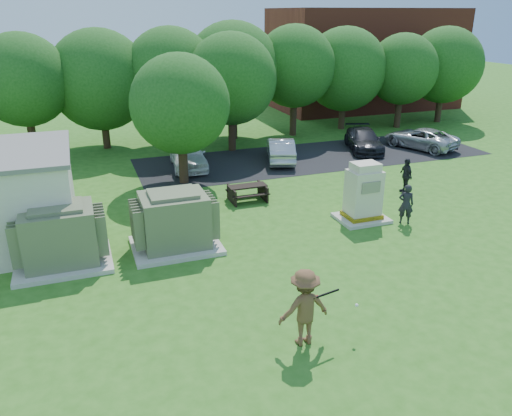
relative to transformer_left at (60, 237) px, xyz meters
name	(u,v)px	position (x,y,z in m)	size (l,w,h in m)	color
ground	(303,297)	(6.50, -4.50, -0.97)	(120.00, 120.00, 0.00)	#2D6619
brick_building	(363,59)	(24.50, 22.50, 3.03)	(15.00, 8.00, 8.00)	maroon
parking_strip	(315,157)	(13.50, 9.00, -0.96)	(20.00, 6.00, 0.01)	#232326
transformer_left	(60,237)	(0.00, 0.00, 0.00)	(3.00, 2.40, 2.07)	beige
transformer_right	(175,222)	(3.70, 0.00, 0.00)	(3.00, 2.40, 2.07)	beige
generator_cabinet	(363,195)	(11.13, -0.01, 0.06)	(1.93, 1.58, 2.35)	beige
picnic_table	(248,191)	(7.57, 3.57, -0.53)	(1.66, 1.24, 0.71)	black
batter	(304,308)	(5.61, -6.42, 0.04)	(1.30, 0.75, 2.02)	brown
person_by_generator	(406,204)	(12.53, -0.87, -0.17)	(0.58, 0.38, 1.59)	black
person_walking_right	(406,175)	(14.71, 2.20, -0.17)	(0.93, 0.39, 1.59)	#242329
car_white	(188,154)	(6.24, 9.38, -0.24)	(1.72, 4.27, 1.45)	white
car_silver_a	(281,150)	(11.31, 8.83, -0.32)	(1.38, 3.95, 1.30)	#A9A9AE
car_dark	(364,140)	(16.85, 9.32, -0.35)	(1.75, 4.30, 1.25)	black
car_silver_b	(420,138)	(20.33, 8.59, -0.35)	(2.04, 4.43, 1.23)	#B6B6BB
batting_equipment	(328,297)	(6.20, -6.53, 0.28)	(1.34, 0.24, 0.53)	black
tree_row	(201,76)	(8.25, 14.00, 3.18)	(41.30, 13.30, 7.30)	#47301E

